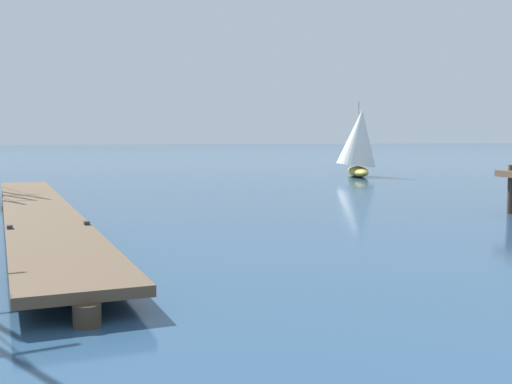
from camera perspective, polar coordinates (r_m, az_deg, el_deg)
floating_dock at (r=18.44m, az=-19.37°, el=-1.57°), size 3.30×20.98×0.53m
distant_sailboat at (r=38.23m, az=9.42°, el=4.52°), size 3.34×4.81×4.55m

